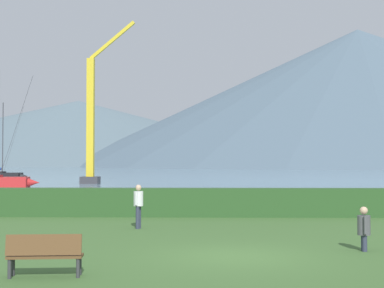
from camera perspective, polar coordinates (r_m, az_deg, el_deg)
name	(u,v)px	position (r m, az deg, el deg)	size (l,w,h in m)	color
ground_plane	(236,257)	(15.34, 4.45, -11.24)	(1000.00, 1000.00, 0.00)	#3D602D
harbor_water	(208,171)	(152.13, 1.64, -2.70)	(320.00, 246.00, 0.00)	slate
hedge_line	(223,202)	(26.19, 3.13, -5.88)	(80.00, 1.20, 1.28)	#284C23
park_bench_near_path	(45,253)	(12.95, -14.61, -10.57)	(1.66, 0.63, 0.95)	brown
person_seated_viewer	(364,227)	(16.82, 16.92, -7.96)	(0.36, 0.57, 1.25)	#2D3347
person_standing_walker	(138,203)	(21.45, -5.42, -5.90)	(0.36, 0.56, 1.65)	#2D3347
dock_crane	(92,128)	(65.05, -10.05, 1.58)	(6.02, 2.00, 18.49)	#333338
distant_hill_west_ridge	(78,133)	(422.98, -11.37, 1.12)	(356.58, 356.58, 46.96)	slate
distant_hill_central_peak	(358,97)	(335.42, 16.38, 4.53)	(327.00, 327.00, 77.60)	#4C6070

